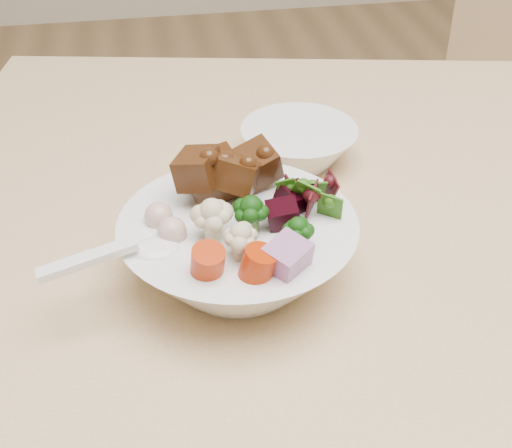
# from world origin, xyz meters

# --- Properties ---
(food_bowl) EXTENTS (0.23, 0.23, 0.12)m
(food_bowl) POSITION_xyz_m (-0.31, 0.14, 0.79)
(food_bowl) COLOR white
(food_bowl) RESTS_ON dining_table
(soup_spoon) EXTENTS (0.13, 0.05, 0.02)m
(soup_spoon) POSITION_xyz_m (-0.40, 0.11, 0.82)
(soup_spoon) COLOR white
(soup_spoon) RESTS_ON food_bowl
(side_bowl) EXTENTS (0.14, 0.14, 0.05)m
(side_bowl) POSITION_xyz_m (-0.21, 0.34, 0.78)
(side_bowl) COLOR white
(side_bowl) RESTS_ON dining_table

